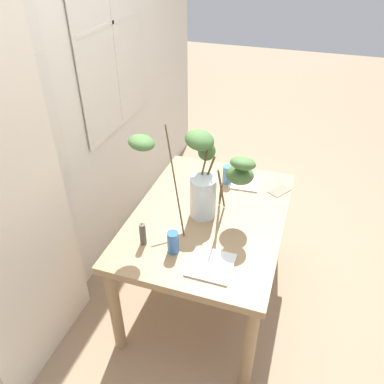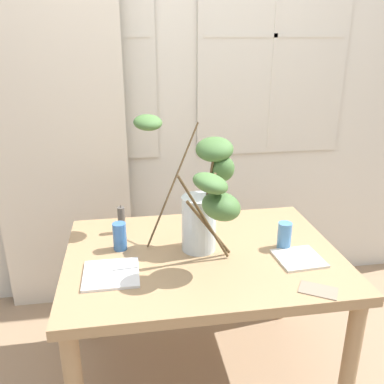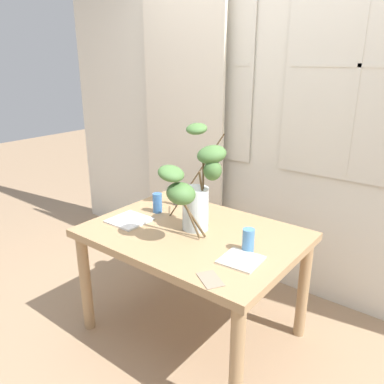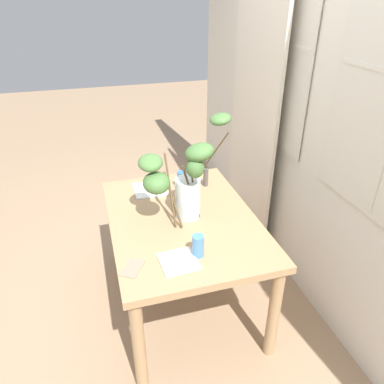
# 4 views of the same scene
# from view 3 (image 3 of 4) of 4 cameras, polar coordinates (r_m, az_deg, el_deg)

# --- Properties ---
(ground) EXTENTS (14.00, 14.00, 0.00)m
(ground) POSITION_cam_3_polar(r_m,az_deg,el_deg) (2.78, 0.14, -19.77)
(ground) COLOR #9E7F60
(back_wall_with_windows) EXTENTS (4.41, 0.14, 2.80)m
(back_wall_with_windows) POSITION_cam_3_polar(r_m,az_deg,el_deg) (2.99, 11.73, 12.41)
(back_wall_with_windows) COLOR silver
(back_wall_with_windows) RESTS_ON ground
(curtain_sheer_side) EXTENTS (0.81, 0.03, 2.43)m
(curtain_sheer_side) POSITION_cam_3_polar(r_m,az_deg,el_deg) (3.28, -1.35, 9.94)
(curtain_sheer_side) COLOR silver
(curtain_sheer_side) RESTS_ON ground
(dining_table) EXTENTS (1.28, 0.93, 0.74)m
(dining_table) POSITION_cam_3_polar(r_m,az_deg,el_deg) (2.42, 0.15, -7.92)
(dining_table) COLOR tan
(dining_table) RESTS_ON ground
(vase_with_branches) EXTENTS (0.51, 0.69, 0.62)m
(vase_with_branches) POSITION_cam_3_polar(r_m,az_deg,el_deg) (2.29, 0.48, 0.56)
(vase_with_branches) COLOR silver
(vase_with_branches) RESTS_ON dining_table
(drinking_glass_blue_left) EXTENTS (0.06, 0.06, 0.14)m
(drinking_glass_blue_left) POSITION_cam_3_polar(r_m,az_deg,el_deg) (2.65, -5.15, -1.61)
(drinking_glass_blue_left) COLOR #386BAD
(drinking_glass_blue_left) RESTS_ON dining_table
(drinking_glass_blue_right) EXTENTS (0.07, 0.07, 0.13)m
(drinking_glass_blue_right) POSITION_cam_3_polar(r_m,az_deg,el_deg) (2.14, 8.36, -7.08)
(drinking_glass_blue_right) COLOR #4C84BC
(drinking_glass_blue_right) RESTS_ON dining_table
(plate_square_left) EXTENTS (0.24, 0.24, 0.01)m
(plate_square_left) POSITION_cam_3_polar(r_m,az_deg,el_deg) (2.55, -9.29, -4.16)
(plate_square_left) COLOR white
(plate_square_left) RESTS_ON dining_table
(plate_square_right) EXTENTS (0.21, 0.21, 0.01)m
(plate_square_right) POSITION_cam_3_polar(r_m,az_deg,el_deg) (2.07, 7.29, -9.96)
(plate_square_right) COLOR silver
(plate_square_right) RESTS_ON dining_table
(napkin_folded) EXTENTS (0.18, 0.16, 0.00)m
(napkin_folded) POSITION_cam_3_polar(r_m,az_deg,el_deg) (1.90, 2.73, -12.84)
(napkin_folded) COLOR gray
(napkin_folded) RESTS_ON dining_table
(pillar_candle) EXTENTS (0.04, 0.04, 0.15)m
(pillar_candle) POSITION_cam_3_polar(r_m,az_deg,el_deg) (2.78, -2.42, -0.54)
(pillar_candle) COLOR #514C47
(pillar_candle) RESTS_ON dining_table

